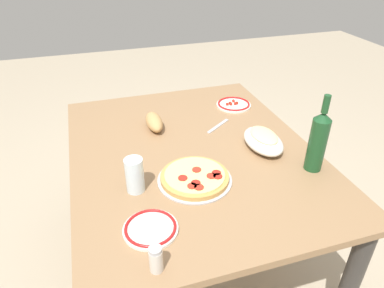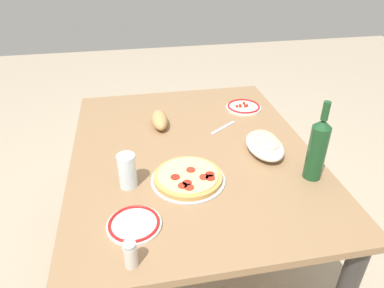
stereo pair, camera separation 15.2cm
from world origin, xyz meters
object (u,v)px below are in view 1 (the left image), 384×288
at_px(pepperoni_pizza, 195,177).
at_px(side_plate_far, 234,104).
at_px(wine_bottle, 318,140).
at_px(bread_loaf, 154,122).
at_px(side_plate_near, 151,228).
at_px(dining_table, 192,169).
at_px(water_glass, 135,175).
at_px(spice_shaker, 156,259).
at_px(baked_pasta_dish, 263,140).

bearing_deg(pepperoni_pizza, side_plate_far, -35.43).
distance_m(wine_bottle, bread_loaf, 0.76).
xyz_separation_m(side_plate_near, bread_loaf, (0.66, -0.16, 0.03)).
relative_size(wine_bottle, side_plate_near, 1.78).
bearing_deg(side_plate_near, dining_table, -32.84).
bearing_deg(dining_table, water_glass, 125.63).
height_order(dining_table, spice_shaker, spice_shaker).
distance_m(dining_table, spice_shaker, 0.66).
xyz_separation_m(water_glass, side_plate_near, (-0.22, -0.01, -0.06)).
relative_size(dining_table, bread_loaf, 7.24).
bearing_deg(baked_pasta_dish, spice_shaker, 130.18).
relative_size(dining_table, baked_pasta_dish, 5.43).
bearing_deg(dining_table, pepperoni_pizza, 165.46).
bearing_deg(bread_loaf, wine_bottle, -133.82).
relative_size(water_glass, side_plate_near, 0.75).
height_order(dining_table, wine_bottle, wine_bottle).
bearing_deg(bread_loaf, pepperoni_pizza, -172.38).
bearing_deg(side_plate_near, baked_pasta_dish, -59.16).
height_order(baked_pasta_dish, bread_loaf, baked_pasta_dish).
xyz_separation_m(baked_pasta_dish, spice_shaker, (-0.50, 0.59, 0.00)).
bearing_deg(pepperoni_pizza, water_glass, 87.19).
relative_size(side_plate_near, side_plate_far, 0.96).
height_order(baked_pasta_dish, spice_shaker, spice_shaker).
relative_size(water_glass, bread_loaf, 0.75).
distance_m(water_glass, side_plate_near, 0.23).
bearing_deg(bread_loaf, side_plate_far, -76.03).
relative_size(pepperoni_pizza, bread_loaf, 1.61).
relative_size(side_plate_near, bread_loaf, 1.00).
distance_m(dining_table, pepperoni_pizza, 0.25).
height_order(baked_pasta_dish, side_plate_near, baked_pasta_dish).
xyz_separation_m(dining_table, water_glass, (-0.20, 0.28, 0.17)).
distance_m(pepperoni_pizza, spice_shaker, 0.43).
height_order(side_plate_near, side_plate_far, side_plate_far).
relative_size(side_plate_near, spice_shaker, 2.07).
height_order(dining_table, baked_pasta_dish, baked_pasta_dish).
distance_m(wine_bottle, side_plate_far, 0.65).
bearing_deg(wine_bottle, side_plate_far, 6.64).
bearing_deg(wine_bottle, side_plate_near, 101.62).
height_order(bread_loaf, spice_shaker, spice_shaker).
distance_m(water_glass, spice_shaker, 0.37).
bearing_deg(dining_table, bread_loaf, 25.59).
xyz_separation_m(dining_table, side_plate_far, (0.36, -0.35, 0.11)).
relative_size(pepperoni_pizza, side_plate_near, 1.60).
distance_m(dining_table, baked_pasta_dish, 0.35).
bearing_deg(spice_shaker, pepperoni_pizza, -32.48).
distance_m(wine_bottle, water_glass, 0.71).
height_order(wine_bottle, side_plate_far, wine_bottle).
bearing_deg(side_plate_near, wine_bottle, -78.38).
xyz_separation_m(wine_bottle, side_plate_near, (-0.14, 0.70, -0.12)).
xyz_separation_m(pepperoni_pizza, bread_loaf, (0.46, 0.06, 0.02)).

